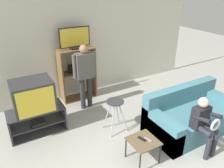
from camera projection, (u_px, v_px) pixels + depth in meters
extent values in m
cube|color=silver|center=(82.00, 43.00, 5.28)|extent=(6.40, 0.06, 2.60)
cube|color=#38383D|center=(39.00, 130.00, 4.29)|extent=(1.03, 0.48, 0.02)
cube|color=#38383D|center=(37.00, 121.00, 4.20)|extent=(1.00, 0.48, 0.02)
cube|color=#38383D|center=(35.00, 110.00, 4.09)|extent=(1.03, 0.48, 0.02)
cube|color=#38383D|center=(9.00, 128.00, 3.97)|extent=(0.03, 0.48, 0.50)
cube|color=#38383D|center=(62.00, 113.00, 4.41)|extent=(0.03, 0.48, 0.50)
cube|color=black|center=(38.00, 122.00, 4.14)|extent=(0.24, 0.28, 0.05)
cube|color=#2D2D33|center=(33.00, 96.00, 3.96)|extent=(0.71, 0.57, 0.58)
cube|color=yellow|center=(36.00, 103.00, 3.73)|extent=(0.63, 0.01, 0.50)
cube|color=brown|center=(61.00, 78.00, 5.07)|extent=(0.03, 0.37, 1.27)
cube|color=brown|center=(93.00, 71.00, 5.43)|extent=(0.03, 0.37, 1.27)
cube|color=brown|center=(79.00, 97.00, 5.52)|extent=(0.78, 0.37, 0.03)
cube|color=brown|center=(77.00, 72.00, 5.22)|extent=(0.78, 0.37, 0.03)
cube|color=brown|center=(76.00, 49.00, 4.98)|extent=(0.78, 0.37, 0.03)
cube|color=black|center=(72.00, 69.00, 5.06)|extent=(0.18, 0.04, 0.22)
cube|color=black|center=(75.00, 48.00, 4.96)|extent=(0.25, 0.20, 0.04)
cube|color=black|center=(75.00, 37.00, 4.86)|extent=(0.71, 0.04, 0.45)
cube|color=yellow|center=(75.00, 37.00, 4.84)|extent=(0.66, 0.01, 0.40)
cylinder|color=#B7B7BC|center=(113.00, 121.00, 4.07)|extent=(0.17, 0.15, 0.64)
cylinder|color=#B7B7BC|center=(123.00, 117.00, 4.17)|extent=(0.17, 0.15, 0.64)
cylinder|color=#B7B7BC|center=(107.00, 115.00, 4.24)|extent=(0.17, 0.15, 0.64)
cylinder|color=#B7B7BC|center=(117.00, 112.00, 4.34)|extent=(0.17, 0.15, 0.64)
cylinder|color=#333338|center=(115.00, 102.00, 4.07)|extent=(0.33, 0.33, 0.02)
cube|color=brown|center=(143.00, 141.00, 3.43)|extent=(0.44, 0.44, 0.02)
cylinder|color=black|center=(140.00, 163.00, 3.28)|extent=(0.02, 0.02, 0.39)
cylinder|color=black|center=(160.00, 154.00, 3.45)|extent=(0.02, 0.02, 0.39)
cylinder|color=black|center=(126.00, 148.00, 3.59)|extent=(0.02, 0.02, 0.39)
cylinder|color=black|center=(145.00, 140.00, 3.76)|extent=(0.02, 0.02, 0.39)
cube|color=black|center=(142.00, 139.00, 3.45)|extent=(0.07, 0.15, 0.02)
cube|color=gray|center=(148.00, 140.00, 3.43)|extent=(0.07, 0.15, 0.02)
cube|color=teal|center=(192.00, 120.00, 4.26)|extent=(1.81, 0.91, 0.43)
cube|color=teal|center=(181.00, 94.00, 4.37)|extent=(1.81, 0.20, 0.37)
cube|color=teal|center=(161.00, 130.00, 3.88)|extent=(0.22, 0.91, 0.55)
cube|color=teal|center=(219.00, 107.00, 4.59)|extent=(0.22, 0.91, 0.55)
cylinder|color=#2D2D33|center=(83.00, 94.00, 4.91)|extent=(0.11, 0.11, 0.75)
cylinder|color=#2D2D33|center=(89.00, 92.00, 4.99)|extent=(0.11, 0.11, 0.75)
cube|color=#5B5651|center=(84.00, 66.00, 4.67)|extent=(0.38, 0.20, 0.56)
cylinder|color=#5B5651|center=(74.00, 67.00, 4.56)|extent=(0.08, 0.08, 0.53)
cylinder|color=#5B5651|center=(94.00, 63.00, 4.76)|extent=(0.08, 0.08, 0.53)
sphere|color=#A37A5B|center=(84.00, 49.00, 4.51)|extent=(0.18, 0.18, 0.18)
cylinder|color=#2D2D38|center=(208.00, 149.00, 3.54)|extent=(0.08, 0.08, 0.43)
cylinder|color=#2D2D38|center=(214.00, 145.00, 3.60)|extent=(0.08, 0.08, 0.43)
cylinder|color=#2D2D38|center=(203.00, 130.00, 3.54)|extent=(0.09, 0.30, 0.09)
cylinder|color=#2D2D38|center=(209.00, 128.00, 3.61)|extent=(0.09, 0.30, 0.09)
cube|color=#232328|center=(200.00, 117.00, 3.63)|extent=(0.30, 0.17, 0.39)
cylinder|color=#232328|center=(202.00, 119.00, 3.43)|extent=(0.06, 0.31, 0.14)
cylinder|color=#232328|center=(213.00, 114.00, 3.56)|extent=(0.06, 0.31, 0.14)
sphere|color=beige|center=(203.00, 102.00, 3.51)|extent=(0.17, 0.17, 0.17)
torus|color=silver|center=(215.00, 125.00, 3.40)|extent=(0.21, 0.04, 0.21)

